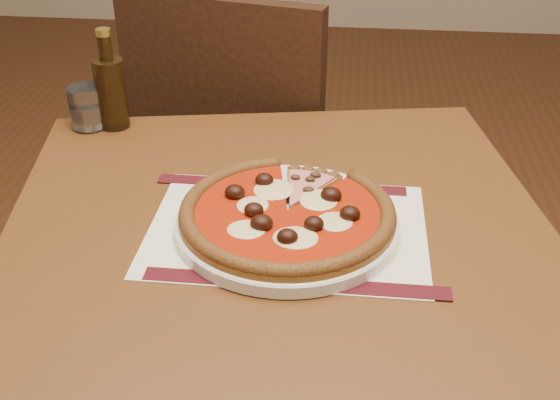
{
  "coord_description": "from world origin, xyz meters",
  "views": [
    {
      "loc": [
        0.12,
        -1.24,
        1.31
      ],
      "look_at": [
        0.03,
        -0.36,
        0.78
      ],
      "focal_mm": 45.0,
      "sensor_mm": 36.0,
      "label": 1
    }
  ],
  "objects_px": {
    "table": "(279,279)",
    "water_glass": "(87,107)",
    "chair_far": "(244,156)",
    "pizza": "(287,212)",
    "bottle": "(111,90)",
    "plate": "(287,224)"
  },
  "relations": [
    {
      "from": "chair_far",
      "to": "bottle",
      "type": "height_order",
      "value": "chair_far"
    },
    {
      "from": "table",
      "to": "chair_far",
      "type": "xyz_separation_m",
      "value": [
        -0.15,
        0.61,
        -0.11
      ]
    },
    {
      "from": "bottle",
      "to": "plate",
      "type": "bearing_deg",
      "value": -41.6
    },
    {
      "from": "table",
      "to": "water_glass",
      "type": "bearing_deg",
      "value": 142.86
    },
    {
      "from": "chair_far",
      "to": "water_glass",
      "type": "relative_size",
      "value": 11.89
    },
    {
      "from": "chair_far",
      "to": "bottle",
      "type": "bearing_deg",
      "value": 71.34
    },
    {
      "from": "plate",
      "to": "table",
      "type": "bearing_deg",
      "value": 136.72
    },
    {
      "from": "chair_far",
      "to": "pizza",
      "type": "xyz_separation_m",
      "value": [
        0.17,
        -0.62,
        0.24
      ]
    },
    {
      "from": "bottle",
      "to": "pizza",
      "type": "bearing_deg",
      "value": -41.64
    },
    {
      "from": "chair_far",
      "to": "water_glass",
      "type": "height_order",
      "value": "chair_far"
    },
    {
      "from": "pizza",
      "to": "table",
      "type": "bearing_deg",
      "value": 135.55
    },
    {
      "from": "table",
      "to": "pizza",
      "type": "relative_size",
      "value": 3.0
    },
    {
      "from": "water_glass",
      "to": "bottle",
      "type": "relative_size",
      "value": 0.43
    },
    {
      "from": "plate",
      "to": "chair_far",
      "type": "bearing_deg",
      "value": 104.91
    },
    {
      "from": "water_glass",
      "to": "table",
      "type": "bearing_deg",
      "value": -37.14
    },
    {
      "from": "pizza",
      "to": "plate",
      "type": "bearing_deg",
      "value": 80.97
    },
    {
      "from": "table",
      "to": "plate",
      "type": "relative_size",
      "value": 2.89
    },
    {
      "from": "water_glass",
      "to": "pizza",
      "type": "bearing_deg",
      "value": -37.42
    },
    {
      "from": "pizza",
      "to": "water_glass",
      "type": "relative_size",
      "value": 3.91
    },
    {
      "from": "pizza",
      "to": "bottle",
      "type": "relative_size",
      "value": 1.66
    },
    {
      "from": "pizza",
      "to": "bottle",
      "type": "bearing_deg",
      "value": 138.36
    },
    {
      "from": "water_glass",
      "to": "chair_far",
      "type": "bearing_deg",
      "value": 52.67
    }
  ]
}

